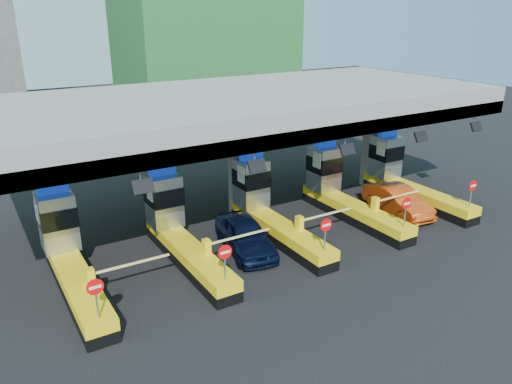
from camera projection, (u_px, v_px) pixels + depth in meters
ground at (269, 233)px, 26.31m from camera, size 120.00×120.00×0.00m
toll_canopy at (241, 109)px, 26.50m from camera, size 28.00×12.09×7.00m
toll_lane_far_left at (68, 253)px, 21.19m from camera, size 4.43×8.00×4.16m
toll_lane_left at (177, 228)px, 23.62m from camera, size 4.43×8.00×4.16m
toll_lane_center at (266, 207)px, 26.05m from camera, size 4.43×8.00×4.16m
toll_lane_right at (340, 190)px, 28.48m from camera, size 4.43×8.00×4.16m
toll_lane_far_right at (402, 176)px, 30.91m from camera, size 4.43×8.00×4.16m
van at (245, 235)px, 24.15m from camera, size 2.76×5.12×1.65m
red_car at (398, 201)px, 28.64m from camera, size 2.28×4.94×1.57m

